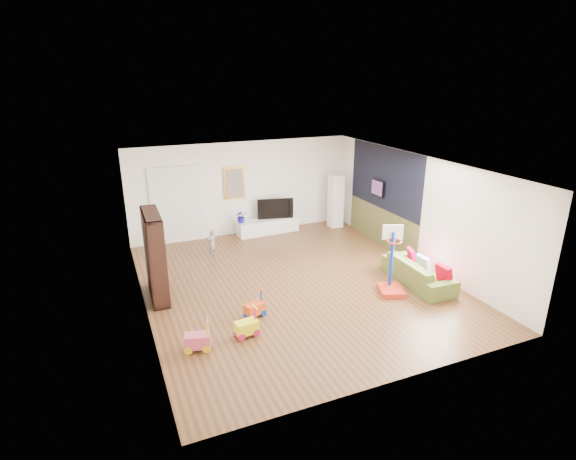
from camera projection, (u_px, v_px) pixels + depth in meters
name	position (u px, v px, depth m)	size (l,w,h in m)	color
floor	(295.00, 283.00, 10.19)	(6.50, 7.50, 0.00)	brown
ceiling	(296.00, 165.00, 9.30)	(6.50, 7.50, 0.00)	white
wall_back	(243.00, 188.00, 13.00)	(6.50, 0.00, 2.70)	white
wall_front	(400.00, 304.00, 6.49)	(6.50, 0.00, 2.70)	silver
wall_left	(139.00, 249.00, 8.54)	(0.00, 7.50, 2.70)	white
wall_right	(417.00, 210.00, 10.95)	(0.00, 7.50, 2.70)	silver
navy_accent	(384.00, 178.00, 12.00)	(0.01, 3.20, 1.70)	black
olive_wainscot	(381.00, 226.00, 12.44)	(0.01, 3.20, 1.00)	brown
doorway	(178.00, 206.00, 12.36)	(1.45, 0.06, 2.10)	white
painting_back	(235.00, 183.00, 12.81)	(0.62, 0.06, 0.92)	gold
artwork_right	(377.00, 188.00, 12.24)	(0.04, 0.56, 0.46)	#7F3F8C
media_console	(268.00, 226.00, 13.33)	(1.85, 0.46, 0.43)	white
tall_cabinet	(336.00, 201.00, 13.73)	(0.38, 0.38, 1.62)	white
bookshelf	(155.00, 256.00, 9.28)	(0.33, 1.28, 1.86)	black
sofa	(418.00, 272.00, 10.10)	(1.90, 0.74, 0.56)	#5B6D2A
basketball_hoop	(393.00, 261.00, 9.51)	(0.51, 0.62, 1.49)	red
ride_on_yellow	(246.00, 322.00, 8.06)	(0.41, 0.26, 0.55)	#FFF51C
ride_on_orange	(255.00, 304.00, 8.71)	(0.39, 0.24, 0.52)	#DD4A17
ride_on_pink	(197.00, 335.00, 7.64)	(0.43, 0.26, 0.57)	#CE4963
child	(212.00, 243.00, 11.55)	(0.27, 0.18, 0.73)	gray
tv	(275.00, 208.00, 13.31)	(1.06, 0.14, 0.61)	black
vase_plant	(241.00, 216.00, 12.90)	(0.34, 0.29, 0.38)	#161195
pillow_left	(444.00, 274.00, 9.62)	(0.11, 0.42, 0.42)	#B30018
pillow_center	(423.00, 264.00, 10.13)	(0.10, 0.38, 0.38)	white
pillow_right	(412.00, 256.00, 10.57)	(0.09, 0.34, 0.34)	#C5013A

